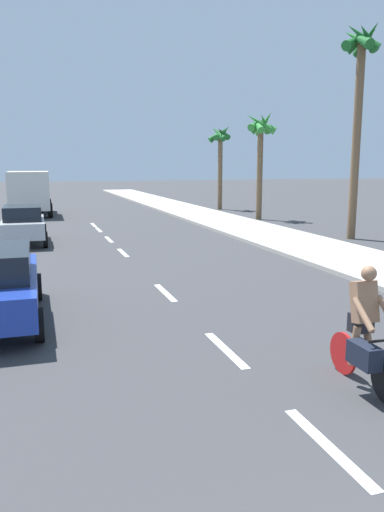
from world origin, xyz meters
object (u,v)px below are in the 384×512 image
at_px(parked_car_silver, 23,224).
at_px(delivery_truck, 29,192).
at_px(palm_tree_far, 261,136).
at_px(cyclist, 364,334).
at_px(palm_tree_distant, 220,144).
at_px(palm_tree_mid, 360,76).

distance_m(parked_car_silver, delivery_truck, 12.18).
bearing_deg(palm_tree_far, cyclist, -111.49).
xyz_separation_m(parked_car_silver, palm_tree_distant, (13.43, 12.59, 3.83)).
height_order(parked_car_silver, palm_tree_distant, palm_tree_distant).
height_order(parked_car_silver, palm_tree_mid, palm_tree_mid).
bearing_deg(palm_tree_mid, cyclist, -124.52).
distance_m(cyclist, palm_tree_distant, 29.95).
distance_m(palm_tree_mid, palm_tree_distant, 15.65).
height_order(cyclist, palm_tree_far, palm_tree_far).
bearing_deg(delivery_truck, palm_tree_distant, 3.12).
distance_m(parked_car_silver, palm_tree_mid, 15.26).
distance_m(delivery_truck, palm_tree_distant, 13.54).
relative_size(parked_car_silver, palm_tree_distant, 0.65).
distance_m(cyclist, palm_tree_far, 23.33).
distance_m(delivery_truck, palm_tree_mid, 20.88).
relative_size(delivery_truck, palm_tree_far, 1.00).
relative_size(parked_car_silver, palm_tree_mid, 0.44).
relative_size(cyclist, palm_tree_far, 0.29).
relative_size(cyclist, delivery_truck, 0.29).
bearing_deg(delivery_truck, palm_tree_far, -25.79).
xyz_separation_m(palm_tree_mid, palm_tree_far, (-0.48, 8.45, -2.01)).
height_order(palm_tree_far, palm_tree_distant, palm_tree_far).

